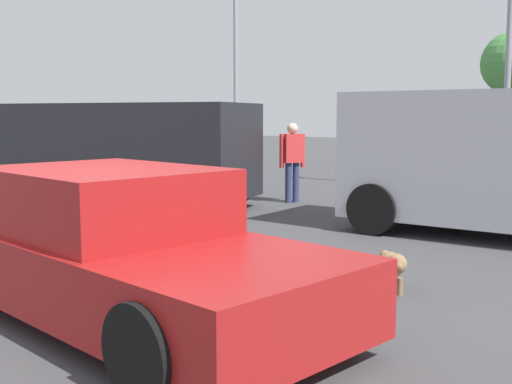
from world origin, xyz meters
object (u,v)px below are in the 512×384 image
object	(u,v)px
dog	(392,265)
suv_dark	(130,151)
pedestrian	(292,156)
sedan_foreground	(110,248)
light_post_near	(235,17)

from	to	relation	value
dog	suv_dark	xyz separation A→B (m)	(-6.71, 2.31, 0.80)
dog	suv_dark	world-z (taller)	suv_dark
dog	pedestrian	distance (m)	6.64
sedan_foreground	dog	world-z (taller)	sedan_foreground
dog	pedestrian	world-z (taller)	pedestrian
suv_dark	light_post_near	distance (m)	10.06
sedan_foreground	pedestrian	distance (m)	7.54
suv_dark	pedestrian	distance (m)	3.20
dog	suv_dark	distance (m)	7.14
sedan_foreground	light_post_near	bearing A→B (deg)	132.45
dog	light_post_near	distance (m)	15.97
suv_dark	pedestrian	xyz separation A→B (m)	(2.09, 2.42, -0.13)
sedan_foreground	pedestrian	bearing A→B (deg)	119.20
pedestrian	sedan_foreground	bearing A→B (deg)	138.88
dog	light_post_near	bearing A→B (deg)	-173.45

